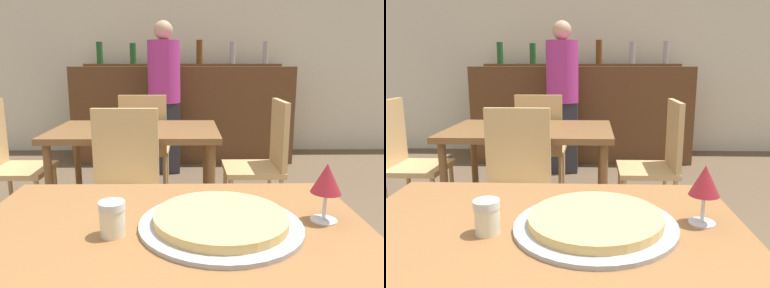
{
  "view_description": "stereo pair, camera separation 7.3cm",
  "coord_description": "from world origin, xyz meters",
  "views": [
    {
      "loc": [
        0.04,
        -0.9,
        1.18
      ],
      "look_at": [
        0.07,
        0.55,
        0.87
      ],
      "focal_mm": 35.0,
      "sensor_mm": 36.0,
      "label": 1
    },
    {
      "loc": [
        0.12,
        -0.9,
        1.18
      ],
      "look_at": [
        0.07,
        0.55,
        0.87
      ],
      "focal_mm": 35.0,
      "sensor_mm": 36.0,
      "label": 2
    }
  ],
  "objects": [
    {
      "name": "bar_back_shelf",
      "position": [
        -0.02,
        3.81,
        1.2
      ],
      "size": [
        2.39,
        0.24,
        0.31
      ],
      "color": "brown",
      "rests_on": "bar_counter"
    },
    {
      "name": "person_standing",
      "position": [
        -0.19,
        3.09,
        0.87
      ],
      "size": [
        0.34,
        0.34,
        1.61
      ],
      "color": "#2D2D38",
      "rests_on": "ground_plane"
    },
    {
      "name": "pizza_tray",
      "position": [
        0.13,
        0.0,
        0.78
      ],
      "size": [
        0.42,
        0.42,
        0.04
      ],
      "color": "#A3A3A8",
      "rests_on": "dining_table_near"
    },
    {
      "name": "chair_far_side_front",
      "position": [
        -0.31,
        1.12,
        0.53
      ],
      "size": [
        0.4,
        0.4,
        0.93
      ],
      "color": "tan",
      "rests_on": "ground_plane"
    },
    {
      "name": "cheese_shaker",
      "position": [
        -0.14,
        -0.05,
        0.81
      ],
      "size": [
        0.07,
        0.07,
        0.09
      ],
      "color": "beige",
      "rests_on": "dining_table_near"
    },
    {
      "name": "wall_back",
      "position": [
        0.0,
        4.18,
        1.4
      ],
      "size": [
        8.0,
        0.05,
        2.8
      ],
      "color": "silver",
      "rests_on": "ground_plane"
    },
    {
      "name": "chair_far_side_right",
      "position": [
        0.59,
        1.65,
        0.53
      ],
      "size": [
        0.4,
        0.4,
        0.93
      ],
      "rotation": [
        0.0,
        0.0,
        -1.57
      ],
      "color": "tan",
      "rests_on": "ground_plane"
    },
    {
      "name": "dining_table_near",
      "position": [
        0.0,
        0.0,
        0.67
      ],
      "size": [
        1.05,
        0.71,
        0.77
      ],
      "color": "brown",
      "rests_on": "ground_plane"
    },
    {
      "name": "dining_table_far",
      "position": [
        -0.31,
        1.65,
        0.66
      ],
      "size": [
        1.13,
        0.74,
        0.74
      ],
      "color": "brown",
      "rests_on": "ground_plane"
    },
    {
      "name": "chair_far_side_back",
      "position": [
        -0.31,
        2.19,
        0.53
      ],
      "size": [
        0.4,
        0.4,
        0.93
      ],
      "rotation": [
        0.0,
        0.0,
        3.14
      ],
      "color": "tan",
      "rests_on": "ground_plane"
    },
    {
      "name": "bar_counter",
      "position": [
        0.0,
        3.67,
        0.57
      ],
      "size": [
        2.6,
        0.56,
        1.14
      ],
      "color": "brown",
      "rests_on": "ground_plane"
    },
    {
      "name": "chair_far_side_left",
      "position": [
        -1.21,
        1.65,
        0.53
      ],
      "size": [
        0.4,
        0.4,
        0.93
      ],
      "rotation": [
        0.0,
        0.0,
        1.57
      ],
      "color": "tan",
      "rests_on": "ground_plane"
    },
    {
      "name": "wine_glass",
      "position": [
        0.41,
        0.03,
        0.88
      ],
      "size": [
        0.08,
        0.08,
        0.16
      ],
      "color": "silver",
      "rests_on": "dining_table_near"
    }
  ]
}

